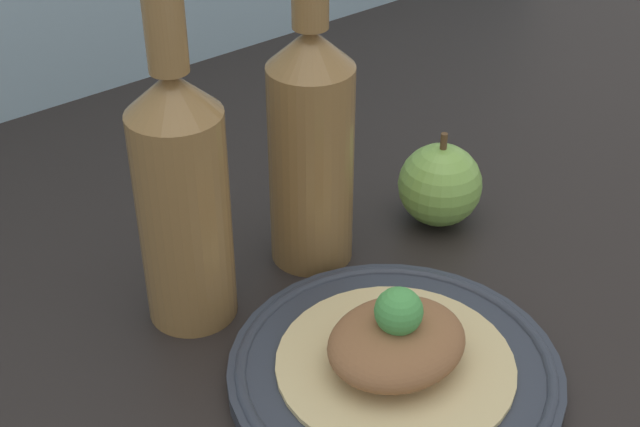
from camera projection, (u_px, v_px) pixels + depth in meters
The scene contains 6 objects.
ground_plane at pixel (301, 392), 67.74cm from camera, with size 180.00×110.00×4.00cm, color black.
plate at pixel (395, 371), 65.52cm from camera, with size 24.71×24.71×1.70cm.
plated_food at pixel (396, 345), 64.09cm from camera, with size 17.61×17.61×6.97cm.
cider_bottle_left at pixel (182, 188), 66.09cm from camera, with size 7.13×7.13×31.10cm.
cider_bottle_right at pixel (311, 137), 72.47cm from camera, with size 7.13×7.13×31.10cm.
apple at pixel (440, 185), 81.26cm from camera, with size 7.70×7.70×9.17cm.
Camera 1 is at (-29.26, -38.63, 47.26)cm, focal length 50.00 mm.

